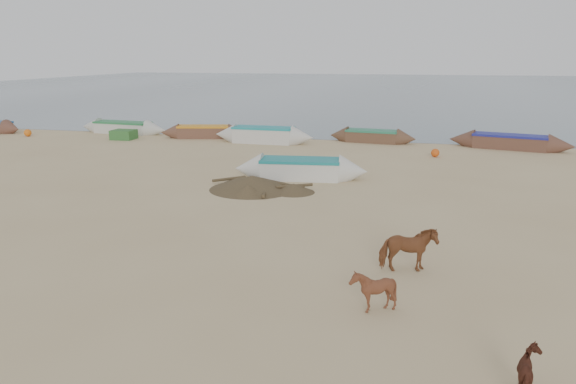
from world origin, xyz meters
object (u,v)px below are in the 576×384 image
object	(u,v)px
cow_adult	(408,249)
calf_right	(532,374)
near_canoe	(300,169)
calf_front	(373,290)

from	to	relation	value
cow_adult	calf_right	bearing A→B (deg)	-171.15
cow_adult	near_canoe	distance (m)	11.11
cow_adult	near_canoe	world-z (taller)	cow_adult
calf_right	near_canoe	size ratio (longest dim) A/B	0.13
calf_right	near_canoe	xyz separation A→B (m)	(-7.07, 14.83, 0.06)
cow_adult	calf_right	size ratio (longest dim) A/B	1.85
calf_front	near_canoe	world-z (taller)	calf_front
cow_adult	calf_front	world-z (taller)	cow_adult
cow_adult	near_canoe	bearing A→B (deg)	11.80
calf_front	near_canoe	bearing A→B (deg)	-148.07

